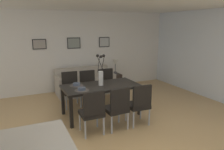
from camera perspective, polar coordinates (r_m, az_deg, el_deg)
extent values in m
plane|color=tan|center=(4.58, -1.27, -14.65)|extent=(9.00, 9.00, 0.00)
cube|color=silver|center=(7.21, -11.80, 6.10)|extent=(9.00, 0.10, 2.60)
cube|color=white|center=(6.74, 26.94, 4.52)|extent=(0.10, 6.30, 2.60)
cube|color=black|center=(5.13, -2.94, -3.00)|extent=(1.80, 0.92, 0.05)
cube|color=black|center=(5.92, 3.20, -4.55)|extent=(0.07, 0.07, 0.69)
cube|color=black|center=(5.38, -12.92, -6.69)|extent=(0.07, 0.07, 0.69)
cube|color=black|center=(5.27, 7.34, -6.89)|extent=(0.07, 0.07, 0.69)
cube|color=black|center=(4.64, -10.78, -9.79)|extent=(0.07, 0.07, 0.69)
cube|color=black|center=(4.36, -5.50, -10.06)|extent=(0.45, 0.45, 0.08)
cube|color=black|center=(4.10, -4.72, -7.67)|extent=(0.42, 0.07, 0.48)
cylinder|color=#9EA0A5|center=(4.68, -3.95, -11.48)|extent=(0.04, 0.04, 0.38)
cylinder|color=#9EA0A5|center=(4.58, -8.52, -12.18)|extent=(0.04, 0.04, 0.38)
cylinder|color=#9EA0A5|center=(4.36, -2.18, -13.38)|extent=(0.04, 0.04, 0.38)
cylinder|color=#9EA0A5|center=(4.25, -7.09, -14.21)|extent=(0.04, 0.04, 0.38)
cube|color=black|center=(5.81, -10.66, -4.33)|extent=(0.45, 0.45, 0.08)
cube|color=black|center=(5.92, -11.19, -1.42)|extent=(0.42, 0.07, 0.48)
cylinder|color=#9EA0A5|center=(5.67, -12.00, -7.28)|extent=(0.04, 0.04, 0.38)
cylinder|color=#9EA0A5|center=(5.75, -8.27, -6.83)|extent=(0.04, 0.04, 0.38)
cylinder|color=#9EA0A5|center=(6.02, -12.75, -6.11)|extent=(0.04, 0.04, 0.38)
cylinder|color=#9EA0A5|center=(6.10, -9.24, -5.71)|extent=(0.04, 0.04, 0.38)
cube|color=black|center=(4.55, 0.94, -9.04)|extent=(0.46, 0.46, 0.08)
cube|color=black|center=(4.30, 2.18, -6.66)|extent=(0.42, 0.08, 0.48)
cylinder|color=#9EA0A5|center=(4.87, 1.82, -10.42)|extent=(0.04, 0.04, 0.38)
cylinder|color=#9EA0A5|center=(4.71, -2.27, -11.28)|extent=(0.04, 0.04, 0.38)
cylinder|color=#9EA0A5|center=(4.58, 4.24, -12.06)|extent=(0.04, 0.04, 0.38)
cylinder|color=#9EA0A5|center=(4.40, -0.07, -13.07)|extent=(0.04, 0.04, 0.38)
cube|color=black|center=(5.90, -5.93, -3.92)|extent=(0.44, 0.44, 0.08)
cube|color=black|center=(6.00, -6.56, -1.06)|extent=(0.42, 0.06, 0.48)
cylinder|color=#9EA0A5|center=(5.74, -7.07, -6.84)|extent=(0.04, 0.04, 0.38)
cylinder|color=#9EA0A5|center=(5.86, -3.51, -6.36)|extent=(0.04, 0.04, 0.38)
cylinder|color=#9EA0A5|center=(6.09, -8.16, -5.72)|extent=(0.04, 0.04, 0.38)
cylinder|color=#9EA0A5|center=(6.19, -4.77, -5.29)|extent=(0.04, 0.04, 0.38)
cube|color=black|center=(4.78, 6.79, -8.01)|extent=(0.47, 0.47, 0.08)
cube|color=black|center=(4.54, 8.02, -5.71)|extent=(0.42, 0.08, 0.48)
cylinder|color=#9EA0A5|center=(5.11, 7.61, -9.42)|extent=(0.04, 0.04, 0.38)
cylinder|color=#9EA0A5|center=(4.94, 3.69, -10.09)|extent=(0.04, 0.04, 0.38)
cylinder|color=#9EA0A5|center=(4.80, 9.84, -10.97)|extent=(0.04, 0.04, 0.38)
cylinder|color=#9EA0A5|center=(4.63, 5.73, -11.77)|extent=(0.04, 0.04, 0.38)
cube|color=black|center=(6.10, -1.05, -3.28)|extent=(0.46, 0.46, 0.08)
cube|color=black|center=(6.21, -1.69, -0.52)|extent=(0.42, 0.08, 0.48)
cylinder|color=#9EA0A5|center=(5.94, -2.09, -6.07)|extent=(0.04, 0.04, 0.38)
cylinder|color=#9EA0A5|center=(6.07, 1.29, -5.64)|extent=(0.04, 0.04, 0.38)
cylinder|color=#9EA0A5|center=(6.28, -3.29, -5.02)|extent=(0.04, 0.04, 0.38)
cylinder|color=#9EA0A5|center=(6.40, -0.06, -4.64)|extent=(0.04, 0.04, 0.38)
cylinder|color=silver|center=(5.08, -2.97, -0.89)|extent=(0.11, 0.11, 0.34)
cylinder|color=black|center=(5.05, -2.48, 2.86)|extent=(0.05, 0.12, 0.37)
sphere|color=black|center=(5.04, -2.24, 5.14)|extent=(0.07, 0.07, 0.07)
cylinder|color=black|center=(5.05, -3.55, 2.85)|extent=(0.08, 0.05, 0.38)
sphere|color=black|center=(5.03, -3.85, 5.12)|extent=(0.07, 0.07, 0.07)
cylinder|color=black|center=(4.95, -2.96, 2.66)|extent=(0.15, 0.06, 0.36)
sphere|color=black|center=(4.89, -2.97, 4.90)|extent=(0.07, 0.07, 0.07)
cylinder|color=#4C4742|center=(4.76, -8.05, -4.02)|extent=(0.32, 0.32, 0.01)
cylinder|color=#475166|center=(4.75, -8.07, -3.64)|extent=(0.17, 0.17, 0.06)
cylinder|color=#3C4556|center=(4.75, -8.07, -3.47)|extent=(0.13, 0.13, 0.04)
cylinder|color=#4C4742|center=(5.15, -9.41, -2.79)|extent=(0.32, 0.32, 0.01)
cylinder|color=#475166|center=(5.14, -9.42, -2.43)|extent=(0.17, 0.17, 0.06)
cylinder|color=#3C4556|center=(5.13, -9.43, -2.27)|extent=(0.13, 0.13, 0.04)
cube|color=#B2A899|center=(6.95, -7.08, -3.14)|extent=(1.79, 0.84, 0.42)
cube|color=#B2A899|center=(7.17, -8.00, 0.62)|extent=(1.79, 0.16, 0.38)
cube|color=#B2A899|center=(7.17, -0.70, 0.00)|extent=(0.10, 0.84, 0.20)
cube|color=#B2A899|center=(6.67, -14.08, -1.36)|extent=(0.10, 0.84, 0.20)
cube|color=black|center=(7.37, 0.85, -1.72)|extent=(0.36, 0.36, 0.52)
cylinder|color=#4C4C51|center=(7.30, 0.86, 0.56)|extent=(0.12, 0.12, 0.08)
cylinder|color=#4C4C51|center=(7.26, 0.86, 1.95)|extent=(0.02, 0.02, 0.30)
cone|color=silver|center=(7.23, 0.87, 3.50)|extent=(0.22, 0.22, 0.18)
cube|color=black|center=(6.97, -18.72, 7.75)|extent=(0.41, 0.02, 0.31)
cube|color=#9E9389|center=(6.96, -18.70, 7.74)|extent=(0.36, 0.01, 0.26)
cube|color=black|center=(7.17, -10.09, 8.34)|extent=(0.43, 0.02, 0.35)
cube|color=gray|center=(7.15, -10.07, 8.34)|extent=(0.38, 0.01, 0.30)
cube|color=black|center=(7.51, -2.08, 8.73)|extent=(0.39, 0.02, 0.34)
cube|color=#B2B2AD|center=(7.50, -2.04, 8.73)|extent=(0.34, 0.01, 0.29)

